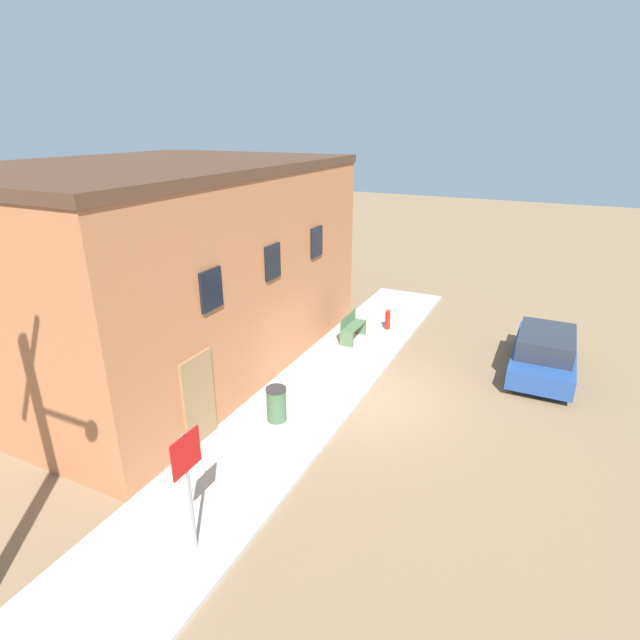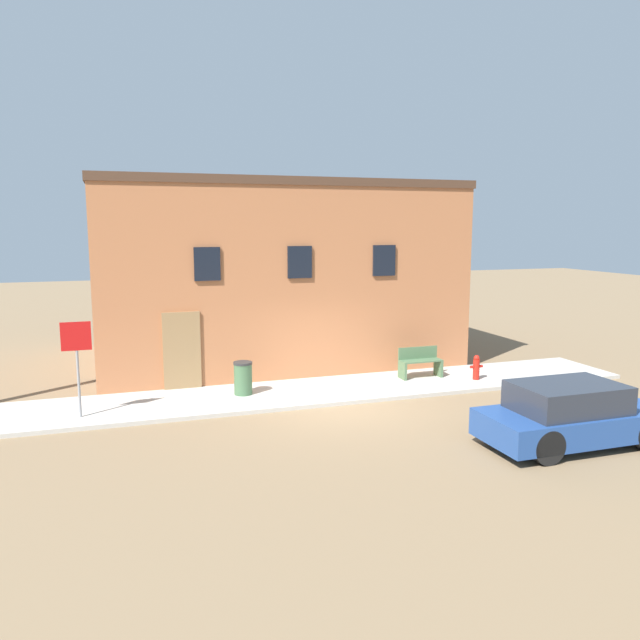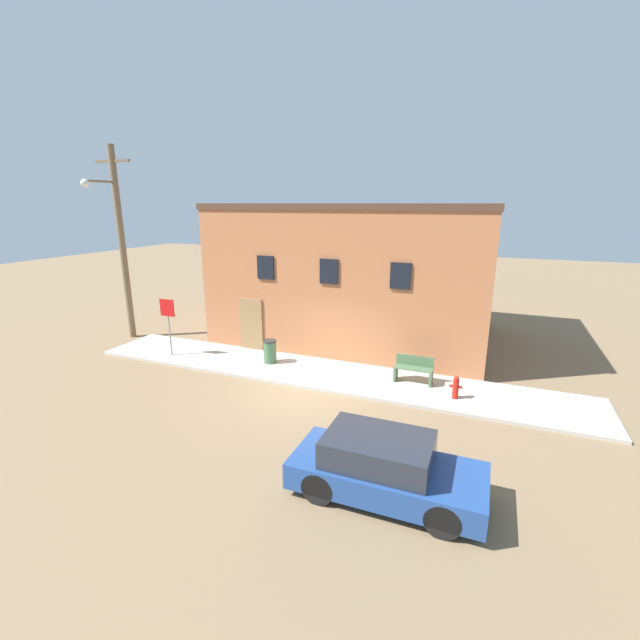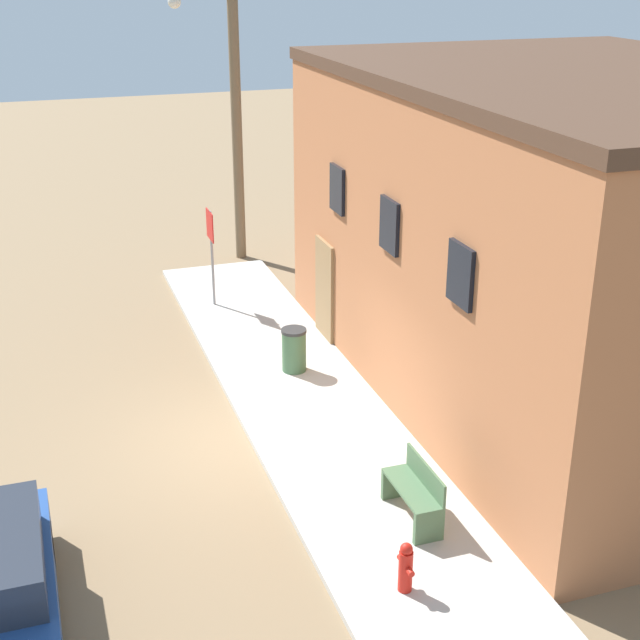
{
  "view_description": "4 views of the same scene",
  "coord_description": "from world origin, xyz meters",
  "views": [
    {
      "loc": [
        -11.03,
        -3.96,
        6.8
      ],
      "look_at": [
        -0.07,
        1.31,
        2.0
      ],
      "focal_mm": 28.0,
      "sensor_mm": 36.0,
      "label": 1
    },
    {
      "loc": [
        -5.29,
        -14.2,
        4.5
      ],
      "look_at": [
        -0.07,
        1.31,
        2.0
      ],
      "focal_mm": 35.0,
      "sensor_mm": 36.0,
      "label": 2
    },
    {
      "loc": [
        5.19,
        -11.68,
        5.85
      ],
      "look_at": [
        -0.07,
        1.31,
        2.0
      ],
      "focal_mm": 24.0,
      "sensor_mm": 36.0,
      "label": 3
    },
    {
      "loc": [
        12.93,
        -3.07,
        7.69
      ],
      "look_at": [
        -0.07,
        1.31,
        2.0
      ],
      "focal_mm": 50.0,
      "sensor_mm": 36.0,
      "label": 4
    }
  ],
  "objects": [
    {
      "name": "parked_car",
      "position": [
        3.55,
        -4.14,
        0.63
      ],
      "size": [
        3.9,
        1.66,
        1.31
      ],
      "color": "black",
      "rests_on": "ground"
    },
    {
      "name": "trash_bin",
      "position": [
        -2.14,
        1.48,
        0.54
      ],
      "size": [
        0.49,
        0.49,
        0.87
      ],
      "color": "#426642",
      "rests_on": "sidewalk"
    },
    {
      "name": "stop_sign",
      "position": [
        -6.11,
        0.75,
        1.66
      ],
      "size": [
        0.66,
        0.06,
        2.23
      ],
      "color": "gray",
      "rests_on": "sidewalk"
    },
    {
      "name": "fire_hydrant",
      "position": [
        4.52,
        0.91,
        0.46
      ],
      "size": [
        0.39,
        0.18,
        0.71
      ],
      "color": "red",
      "rests_on": "sidewalk"
    },
    {
      "name": "sidewalk",
      "position": [
        0.0,
        1.31,
        0.05
      ],
      "size": [
        17.72,
        2.63,
        0.11
      ],
      "color": "#BCB7AD",
      "rests_on": "ground"
    },
    {
      "name": "bench",
      "position": [
        3.12,
        1.68,
        0.53
      ],
      "size": [
        1.24,
        0.44,
        0.87
      ],
      "color": "#4C6B47",
      "rests_on": "sidewalk"
    },
    {
      "name": "ground_plane",
      "position": [
        0.0,
        0.0,
        0.0
      ],
      "size": [
        80.0,
        80.0,
        0.0
      ],
      "primitive_type": "plane",
      "color": "#846B4C"
    },
    {
      "name": "brick_building",
      "position": [
        -0.24,
        6.54,
        2.92
      ],
      "size": [
        11.19,
        7.94,
        5.83
      ],
      "color": "#B26B42",
      "rests_on": "ground"
    }
  ]
}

